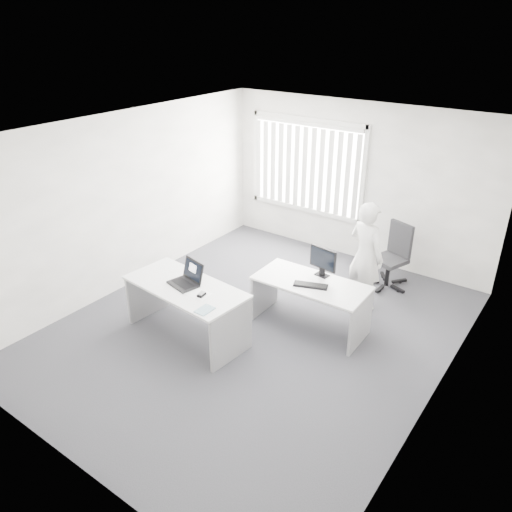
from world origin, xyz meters
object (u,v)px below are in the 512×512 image
Objects in this scene: desk_near at (186,300)px; laptop at (182,275)px; desk_far at (310,295)px; office_chair at (390,267)px; person at (366,256)px; monitor at (323,262)px.

laptop is at bearing -169.28° from desk_near.
office_chair is at bearing 75.01° from desk_far.
laptop reaches higher than desk_near.
person is 0.80m from monitor.
desk_far is 3.99× the size of laptop.
desk_near is at bearing 18.46° from laptop.
laptop is at bearing -100.28° from office_chair.
desk_near is 3.48m from office_chair.
desk_near is 1.12× the size of desk_far.
office_chair reaches higher than desk_far.
person is (1.62, 2.16, 0.27)m from desk_near.
monitor is at bearing 83.36° from desk_far.
person is at bearing 65.45° from laptop.
laptop is at bearing -138.95° from desk_far.
desk_near is 0.38m from laptop.
office_chair is 0.63× the size of person.
laptop is at bearing -124.73° from monitor.
monitor reaches higher than desk_far.
desk_far is (1.26, 1.18, -0.05)m from desk_near.
person reaches higher than monitor.
desk_far is at bearing 88.35° from person.
monitor is at bearing 60.29° from laptop.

